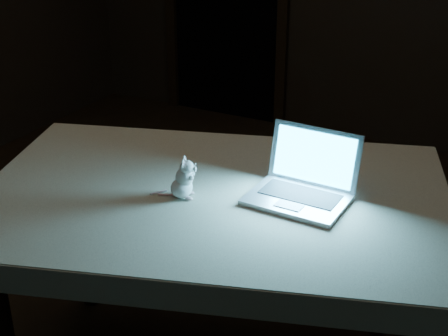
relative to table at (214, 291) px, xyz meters
The scene contains 5 objects.
floor 0.54m from the table, 137.92° to the left, with size 5.00×5.00×0.00m, color black.
table is the anchor object (origin of this frame).
tablecloth 0.38m from the table, 162.58° to the left, with size 1.64×1.09×0.10m, color beige, non-canonical shape.
laptop 0.61m from the table, 12.72° to the left, with size 0.33×0.29×0.22m, color #BDBDC2, non-canonical shape.
plush_mouse 0.51m from the table, 133.58° to the right, with size 0.11×0.11×0.15m, color silver, non-canonical shape.
Camera 1 is at (1.23, -2.02, 1.88)m, focal length 52.00 mm.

